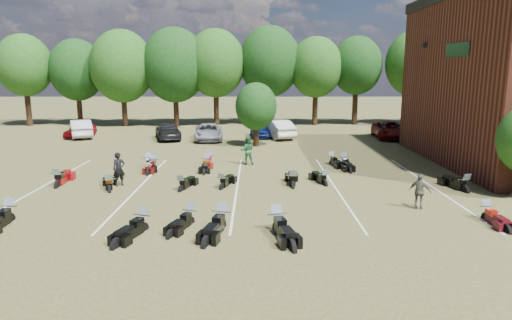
{
  "coord_description": "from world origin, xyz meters",
  "views": [
    {
      "loc": [
        -2.09,
        -19.65,
        5.93
      ],
      "look_at": [
        -2.03,
        4.0,
        1.2
      ],
      "focal_mm": 32.0,
      "sensor_mm": 36.0,
      "label": 1
    }
  ],
  "objects_px": {
    "person_green": "(247,151)",
    "motorcycle_14": "(154,169)",
    "car_4": "(259,130)",
    "person_grey": "(420,192)",
    "car_0": "(80,130)",
    "motorcycle_3": "(222,229)",
    "motorcycle_0": "(10,222)",
    "motorcycle_7": "(58,187)",
    "person_black": "(119,169)"
  },
  "relations": [
    {
      "from": "car_4",
      "to": "person_black",
      "type": "bearing_deg",
      "value": -117.5
    },
    {
      "from": "car_4",
      "to": "person_green",
      "type": "xyz_separation_m",
      "value": [
        -0.89,
        -11.73,
        0.24
      ]
    },
    {
      "from": "car_0",
      "to": "motorcycle_3",
      "type": "bearing_deg",
      "value": -51.36
    },
    {
      "from": "car_4",
      "to": "motorcycle_14",
      "type": "bearing_deg",
      "value": -120.54
    },
    {
      "from": "car_0",
      "to": "person_green",
      "type": "xyz_separation_m",
      "value": [
        14.96,
        -11.78,
        0.24
      ]
    },
    {
      "from": "motorcycle_3",
      "to": "motorcycle_14",
      "type": "distance_m",
      "value": 11.57
    },
    {
      "from": "person_black",
      "to": "car_4",
      "type": "bearing_deg",
      "value": 32.51
    },
    {
      "from": "motorcycle_3",
      "to": "motorcycle_7",
      "type": "height_order",
      "value": "motorcycle_7"
    },
    {
      "from": "motorcycle_0",
      "to": "motorcycle_3",
      "type": "relative_size",
      "value": 0.96
    },
    {
      "from": "motorcycle_3",
      "to": "car_4",
      "type": "bearing_deg",
      "value": 99.84
    },
    {
      "from": "person_green",
      "to": "motorcycle_7",
      "type": "height_order",
      "value": "person_green"
    },
    {
      "from": "person_green",
      "to": "motorcycle_14",
      "type": "relative_size",
      "value": 0.83
    },
    {
      "from": "car_0",
      "to": "person_green",
      "type": "relative_size",
      "value": 2.14
    },
    {
      "from": "motorcycle_3",
      "to": "person_green",
      "type": "bearing_deg",
      "value": 100.12
    },
    {
      "from": "person_green",
      "to": "motorcycle_3",
      "type": "distance_m",
      "value": 11.88
    },
    {
      "from": "car_0",
      "to": "person_black",
      "type": "distance_m",
      "value": 19.09
    },
    {
      "from": "person_black",
      "to": "car_0",
      "type": "bearing_deg",
      "value": 82.19
    },
    {
      "from": "person_black",
      "to": "person_grey",
      "type": "relative_size",
      "value": 1.11
    },
    {
      "from": "motorcycle_0",
      "to": "motorcycle_3",
      "type": "bearing_deg",
      "value": -7.07
    },
    {
      "from": "person_green",
      "to": "motorcycle_7",
      "type": "bearing_deg",
      "value": 27.21
    },
    {
      "from": "person_black",
      "to": "motorcycle_7",
      "type": "distance_m",
      "value": 3.23
    },
    {
      "from": "car_0",
      "to": "motorcycle_3",
      "type": "relative_size",
      "value": 1.56
    },
    {
      "from": "person_grey",
      "to": "car_4",
      "type": "bearing_deg",
      "value": -39.15
    },
    {
      "from": "person_green",
      "to": "person_grey",
      "type": "bearing_deg",
      "value": 125.66
    },
    {
      "from": "person_green",
      "to": "motorcycle_0",
      "type": "bearing_deg",
      "value": 46.92
    },
    {
      "from": "car_0",
      "to": "car_4",
      "type": "height_order",
      "value": "car_4"
    },
    {
      "from": "person_black",
      "to": "motorcycle_7",
      "type": "height_order",
      "value": "person_black"
    },
    {
      "from": "person_grey",
      "to": "motorcycle_7",
      "type": "xyz_separation_m",
      "value": [
        -17.15,
        3.77,
        -0.78
      ]
    },
    {
      "from": "motorcycle_14",
      "to": "motorcycle_7",
      "type": "bearing_deg",
      "value": -131.9
    },
    {
      "from": "person_green",
      "to": "motorcycle_14",
      "type": "xyz_separation_m",
      "value": [
        -5.61,
        -1.31,
        -0.89
      ]
    },
    {
      "from": "car_0",
      "to": "car_4",
      "type": "xyz_separation_m",
      "value": [
        15.84,
        -0.05,
        0.0
      ]
    },
    {
      "from": "person_black",
      "to": "person_green",
      "type": "height_order",
      "value": "person_green"
    },
    {
      "from": "car_0",
      "to": "motorcycle_3",
      "type": "height_order",
      "value": "car_0"
    },
    {
      "from": "person_black",
      "to": "person_green",
      "type": "bearing_deg",
      "value": 5.28
    },
    {
      "from": "person_black",
      "to": "motorcycle_0",
      "type": "height_order",
      "value": "person_black"
    },
    {
      "from": "car_0",
      "to": "person_green",
      "type": "height_order",
      "value": "person_green"
    },
    {
      "from": "person_grey",
      "to": "motorcycle_0",
      "type": "relative_size",
      "value": 0.66
    },
    {
      "from": "person_green",
      "to": "motorcycle_0",
      "type": "relative_size",
      "value": 0.76
    },
    {
      "from": "motorcycle_0",
      "to": "motorcycle_7",
      "type": "height_order",
      "value": "motorcycle_7"
    },
    {
      "from": "motorcycle_3",
      "to": "motorcycle_7",
      "type": "xyz_separation_m",
      "value": [
        -8.83,
        6.2,
        0.0
      ]
    },
    {
      "from": "motorcycle_0",
      "to": "motorcycle_14",
      "type": "relative_size",
      "value": 1.09
    },
    {
      "from": "person_black",
      "to": "motorcycle_0",
      "type": "distance_m",
      "value": 6.34
    },
    {
      "from": "person_black",
      "to": "motorcycle_7",
      "type": "relative_size",
      "value": 0.69
    },
    {
      "from": "person_green",
      "to": "motorcycle_14",
      "type": "bearing_deg",
      "value": 10.02
    },
    {
      "from": "car_4",
      "to": "person_black",
      "type": "relative_size",
      "value": 2.21
    },
    {
      "from": "person_green",
      "to": "person_grey",
      "type": "distance_m",
      "value": 12.05
    },
    {
      "from": "car_0",
      "to": "motorcycle_14",
      "type": "bearing_deg",
      "value": -46.84
    },
    {
      "from": "car_4",
      "to": "person_green",
      "type": "distance_m",
      "value": 11.77
    },
    {
      "from": "motorcycle_7",
      "to": "car_0",
      "type": "bearing_deg",
      "value": -77.4
    },
    {
      "from": "car_0",
      "to": "motorcycle_7",
      "type": "relative_size",
      "value": 1.51
    }
  ]
}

